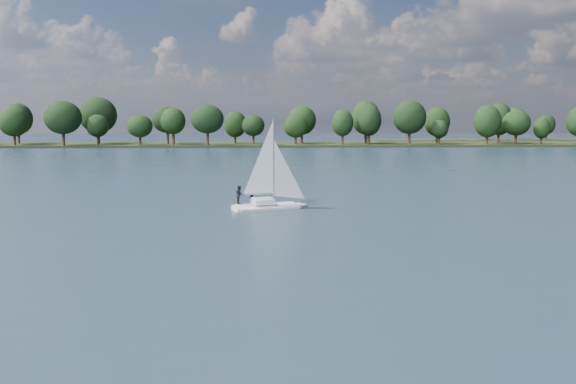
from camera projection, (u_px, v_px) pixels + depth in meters
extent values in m
plane|color=#233342|center=(252.00, 168.00, 115.15)|extent=(700.00, 700.00, 0.00)
cube|color=black|center=(254.00, 145.00, 226.34)|extent=(660.00, 40.00, 1.50)
cube|color=white|center=(268.00, 209.00, 61.31)|extent=(7.06, 4.24, 0.80)
cube|color=white|center=(268.00, 201.00, 61.22)|extent=(2.31, 1.85, 0.50)
cylinder|color=silver|center=(268.00, 161.00, 60.81)|extent=(0.12, 0.12, 8.04)
imported|color=black|center=(252.00, 194.00, 61.45)|extent=(0.62, 0.74, 1.73)
imported|color=black|center=(239.00, 195.00, 60.85)|extent=(0.81, 0.95, 1.73)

